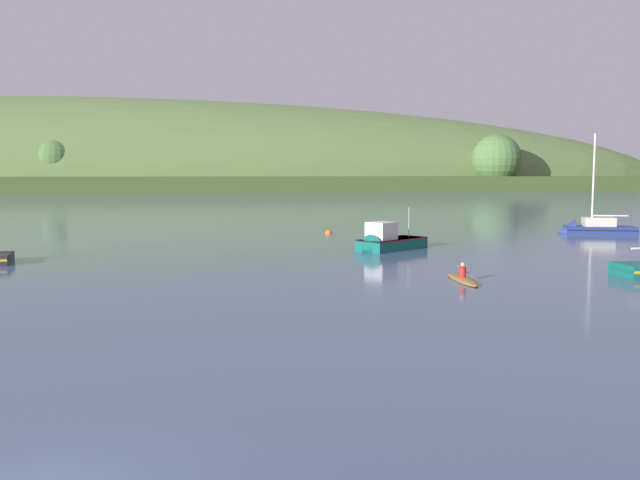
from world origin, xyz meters
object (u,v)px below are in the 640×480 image
canoe_with_paddler (463,279)px  fishing_boat_moored (387,244)px  sailboat_near_mooring (591,231)px  mooring_buoy_midchannel (329,234)px

canoe_with_paddler → fishing_boat_moored: bearing=3.7°
fishing_boat_moored → canoe_with_paddler: size_ratio=1.44×
sailboat_near_mooring → fishing_boat_moored: bearing=41.8°
sailboat_near_mooring → mooring_buoy_midchannel: size_ratio=13.84×
canoe_with_paddler → mooring_buoy_midchannel: canoe_with_paddler is taller
fishing_boat_moored → sailboat_near_mooring: bearing=168.0°
canoe_with_paddler → mooring_buoy_midchannel: 26.59m
sailboat_near_mooring → mooring_buoy_midchannel: (-22.74, 2.06, -0.26)m
sailboat_near_mooring → fishing_boat_moored: 22.90m
canoe_with_paddler → mooring_buoy_midchannel: bearing=6.9°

